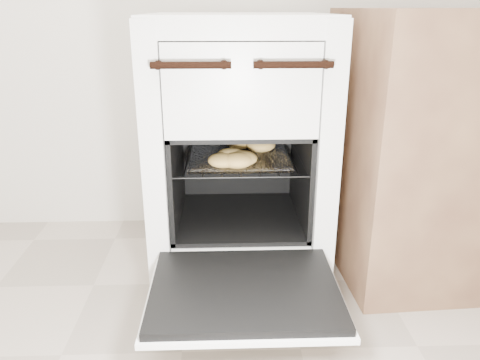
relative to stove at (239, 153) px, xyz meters
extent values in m
cube|color=white|center=(0.00, 0.01, 0.01)|extent=(0.57, 0.61, 0.88)
cylinder|color=black|center=(-0.13, -0.31, 0.33)|extent=(0.21, 0.02, 0.02)
cylinder|color=black|center=(0.13, -0.31, 0.33)|extent=(0.21, 0.02, 0.02)
cube|color=black|center=(0.00, -0.48, -0.23)|extent=(0.50, 0.38, 0.02)
cube|color=white|center=(0.00, -0.48, -0.25)|extent=(0.52, 0.40, 0.02)
cylinder|color=black|center=(-0.21, -0.06, 0.00)|extent=(0.01, 0.40, 0.01)
cylinder|color=black|center=(0.21, -0.06, 0.00)|extent=(0.01, 0.40, 0.01)
cylinder|color=black|center=(0.00, -0.25, 0.00)|extent=(0.41, 0.01, 0.01)
cylinder|color=black|center=(0.00, 0.13, 0.00)|extent=(0.41, 0.01, 0.01)
cylinder|color=black|center=(-0.17, -0.06, 0.00)|extent=(0.01, 0.38, 0.01)
cylinder|color=black|center=(-0.11, -0.06, 0.00)|extent=(0.01, 0.38, 0.01)
cylinder|color=black|center=(-0.06, -0.06, 0.00)|extent=(0.01, 0.38, 0.01)
cylinder|color=black|center=(0.00, -0.06, 0.00)|extent=(0.01, 0.38, 0.01)
cylinder|color=black|center=(0.06, -0.06, 0.00)|extent=(0.01, 0.38, 0.01)
cylinder|color=black|center=(0.11, -0.06, 0.00)|extent=(0.01, 0.38, 0.01)
cylinder|color=black|center=(0.17, -0.06, 0.00)|extent=(0.01, 0.38, 0.01)
cube|color=white|center=(0.00, -0.08, 0.01)|extent=(0.32, 0.29, 0.01)
ellipsoid|color=#D5AE55|center=(-0.03, -0.15, 0.04)|extent=(0.13, 0.13, 0.05)
ellipsoid|color=#D5AE55|center=(-0.05, -0.18, 0.03)|extent=(0.13, 0.13, 0.04)
ellipsoid|color=#D5AE55|center=(0.00, -0.17, 0.03)|extent=(0.12, 0.12, 0.05)
ellipsoid|color=#D5AE55|center=(-0.01, -0.19, 0.04)|extent=(0.13, 0.13, 0.05)
ellipsoid|color=#D5AE55|center=(0.07, -0.02, 0.04)|extent=(0.11, 0.11, 0.05)
ellipsoid|color=#D5AE55|center=(0.00, 0.02, 0.03)|extent=(0.09, 0.09, 0.04)
cube|color=brown|center=(0.81, -0.01, 0.02)|extent=(0.93, 0.65, 0.90)
camera|label=1|loc=(-0.05, -1.55, 0.48)|focal=35.00mm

